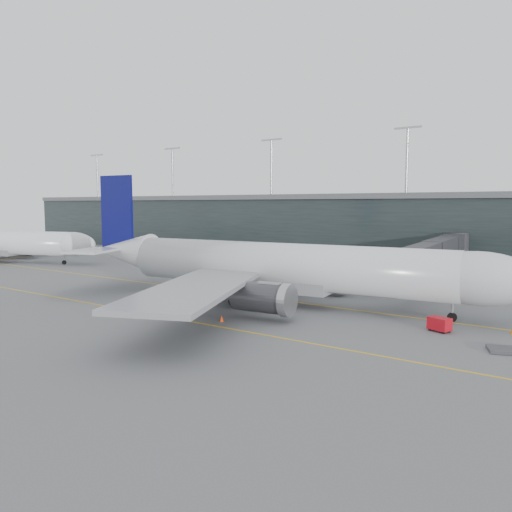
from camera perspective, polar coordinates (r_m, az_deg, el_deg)
The scene contains 17 objects.
ground at distance 73.71m, azimuth 0.69°, elevation -4.11°, with size 320.00×320.00×0.00m, color #57575C.
taxiline_a at distance 70.50m, azimuth -1.15°, elevation -4.56°, with size 160.00×0.25×0.02m, color gold.
taxiline_b at distance 58.63m, azimuth -10.50°, elevation -6.82°, with size 160.00×0.25×0.02m, color gold.
taxiline_lead_main at distance 88.57m, azimuth 10.73°, elevation -2.51°, with size 0.25×60.00×0.02m, color gold.
taxiline_lead_adj at distance 141.43m, azimuth -20.27°, elevation 0.36°, with size 0.25×60.00×0.02m, color gold.
terminal at distance 124.93m, azimuth 15.93°, elevation 3.31°, with size 240.00×36.00×29.00m.
main_aircraft at distance 64.37m, azimuth 2.61°, elevation -1.22°, with size 61.56×57.50×17.26m.
jet_bridge at distance 88.93m, azimuth 20.84°, elevation 0.85°, with size 7.77×48.89×7.44m.
gse_cart at distance 54.27m, azimuth 20.23°, elevation -7.27°, with size 2.44×1.96×1.44m.
baggage_dolly at distance 49.45m, azimuth 26.63°, elevation -9.58°, with size 2.87×2.29×0.29m, color #3B3A40.
uld_a at distance 83.74m, azimuth 1.63°, elevation -2.20°, with size 2.58×2.35×1.90m.
uld_b at distance 84.84m, azimuth 4.09°, elevation -2.11°, with size 2.12×1.71×1.90m.
uld_c at distance 83.05m, azimuth 4.72°, elevation -2.32°, with size 2.48×2.28×1.82m.
cone_nose at distance 56.14m, azimuth 27.26°, elevation -7.60°, with size 0.45×0.45×0.72m, color orange.
cone_wing_stbd at distance 55.33m, azimuth -3.95°, elevation -7.13°, with size 0.45×0.45×0.72m, color #F9410D.
cone_wing_port at distance 80.47m, azimuth 9.72°, elevation -3.06°, with size 0.49×0.49×0.77m, color orange.
cone_tail at distance 71.44m, azimuth -9.51°, elevation -4.25°, with size 0.40×0.40×0.64m, color orange.
Camera 1 is at (40.99, -59.89, 12.87)m, focal length 35.00 mm.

